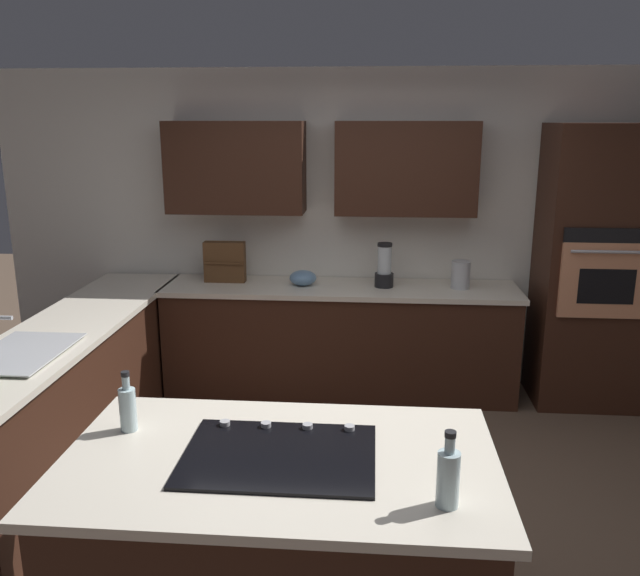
{
  "coord_description": "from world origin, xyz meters",
  "views": [
    {
      "loc": [
        -0.16,
        3.38,
        2.2
      ],
      "look_at": [
        0.19,
        -0.87,
        1.1
      ],
      "focal_mm": 36.92,
      "sensor_mm": 36.0,
      "label": 1
    }
  ],
  "objects_px": {
    "mixing_bowl": "(303,278)",
    "oil_bottle": "(128,407)",
    "cooktop": "(279,455)",
    "sink_unit": "(20,352)",
    "blender": "(384,268)",
    "kettle": "(461,275)",
    "second_bottle": "(448,477)",
    "wall_oven": "(593,268)",
    "spice_rack": "(225,262)"
  },
  "relations": [
    {
      "from": "wall_oven",
      "to": "mixing_bowl",
      "type": "xyz_separation_m",
      "value": [
        2.25,
        -0.02,
        -0.13
      ]
    },
    {
      "from": "wall_oven",
      "to": "kettle",
      "type": "distance_m",
      "value": 1.0
    },
    {
      "from": "mixing_bowl",
      "to": "blender",
      "type": "bearing_deg",
      "value": 180.0
    },
    {
      "from": "blender",
      "to": "kettle",
      "type": "relative_size",
      "value": 1.62
    },
    {
      "from": "mixing_bowl",
      "to": "wall_oven",
      "type": "bearing_deg",
      "value": 179.44
    },
    {
      "from": "spice_rack",
      "to": "second_bottle",
      "type": "xyz_separation_m",
      "value": [
        -1.48,
        3.13,
        -0.05
      ]
    },
    {
      "from": "sink_unit",
      "to": "kettle",
      "type": "distance_m",
      "value": 3.2
    },
    {
      "from": "blender",
      "to": "second_bottle",
      "type": "relative_size",
      "value": 1.26
    },
    {
      "from": "sink_unit",
      "to": "cooktop",
      "type": "xyz_separation_m",
      "value": [
        -1.63,
        1.03,
        -0.01
      ]
    },
    {
      "from": "cooktop",
      "to": "kettle",
      "type": "xyz_separation_m",
      "value": [
        -1.05,
        -2.77,
        0.1
      ]
    },
    {
      "from": "blender",
      "to": "second_bottle",
      "type": "height_order",
      "value": "blender"
    },
    {
      "from": "second_bottle",
      "to": "kettle",
      "type": "bearing_deg",
      "value": -97.77
    },
    {
      "from": "oil_bottle",
      "to": "second_bottle",
      "type": "bearing_deg",
      "value": 160.31
    },
    {
      "from": "sink_unit",
      "to": "cooktop",
      "type": "distance_m",
      "value": 1.93
    },
    {
      "from": "second_bottle",
      "to": "mixing_bowl",
      "type": "bearing_deg",
      "value": -74.82
    },
    {
      "from": "blender",
      "to": "mixing_bowl",
      "type": "height_order",
      "value": "blender"
    },
    {
      "from": "blender",
      "to": "kettle",
      "type": "xyz_separation_m",
      "value": [
        -0.6,
        0.0,
        -0.04
      ]
    },
    {
      "from": "kettle",
      "to": "oil_bottle",
      "type": "bearing_deg",
      "value": 56.46
    },
    {
      "from": "wall_oven",
      "to": "spice_rack",
      "type": "distance_m",
      "value": 2.9
    },
    {
      "from": "wall_oven",
      "to": "blender",
      "type": "height_order",
      "value": "wall_oven"
    },
    {
      "from": "oil_bottle",
      "to": "second_bottle",
      "type": "distance_m",
      "value": 1.39
    },
    {
      "from": "mixing_bowl",
      "to": "spice_rack",
      "type": "height_order",
      "value": "spice_rack"
    },
    {
      "from": "cooktop",
      "to": "blender",
      "type": "xyz_separation_m",
      "value": [
        -0.45,
        -2.77,
        0.15
      ]
    },
    {
      "from": "sink_unit",
      "to": "mixing_bowl",
      "type": "bearing_deg",
      "value": -129.27
    },
    {
      "from": "sink_unit",
      "to": "spice_rack",
      "type": "height_order",
      "value": "spice_rack"
    },
    {
      "from": "wall_oven",
      "to": "second_bottle",
      "type": "height_order",
      "value": "wall_oven"
    },
    {
      "from": "wall_oven",
      "to": "mixing_bowl",
      "type": "relative_size",
      "value": 10.02
    },
    {
      "from": "wall_oven",
      "to": "cooktop",
      "type": "bearing_deg",
      "value": 53.36
    },
    {
      "from": "wall_oven",
      "to": "spice_rack",
      "type": "relative_size",
      "value": 6.5
    },
    {
      "from": "oil_bottle",
      "to": "spice_rack",
      "type": "bearing_deg",
      "value": -86.19
    },
    {
      "from": "blender",
      "to": "spice_rack",
      "type": "bearing_deg",
      "value": -2.73
    },
    {
      "from": "spice_rack",
      "to": "oil_bottle",
      "type": "distance_m",
      "value": 2.67
    },
    {
      "from": "blender",
      "to": "mixing_bowl",
      "type": "xyz_separation_m",
      "value": [
        0.65,
        0.0,
        -0.09
      ]
    },
    {
      "from": "blender",
      "to": "wall_oven",
      "type": "bearing_deg",
      "value": 179.21
    },
    {
      "from": "blender",
      "to": "kettle",
      "type": "distance_m",
      "value": 0.6
    },
    {
      "from": "cooktop",
      "to": "mixing_bowl",
      "type": "distance_m",
      "value": 2.78
    },
    {
      "from": "sink_unit",
      "to": "mixing_bowl",
      "type": "distance_m",
      "value": 2.26
    },
    {
      "from": "blender",
      "to": "cooktop",
      "type": "bearing_deg",
      "value": 80.87
    },
    {
      "from": "spice_rack",
      "to": "kettle",
      "type": "bearing_deg",
      "value": 178.13
    },
    {
      "from": "spice_rack",
      "to": "kettle",
      "type": "distance_m",
      "value": 1.9
    },
    {
      "from": "kettle",
      "to": "wall_oven",
      "type": "bearing_deg",
      "value": 178.74
    },
    {
      "from": "cooktop",
      "to": "sink_unit",
      "type": "bearing_deg",
      "value": -32.13
    },
    {
      "from": "sink_unit",
      "to": "spice_rack",
      "type": "relative_size",
      "value": 2.09
    },
    {
      "from": "mixing_bowl",
      "to": "oil_bottle",
      "type": "bearing_deg",
      "value": 79.69
    },
    {
      "from": "sink_unit",
      "to": "mixing_bowl",
      "type": "xyz_separation_m",
      "value": [
        -1.43,
        -1.75,
        0.04
      ]
    },
    {
      "from": "spice_rack",
      "to": "wall_oven",
      "type": "bearing_deg",
      "value": 178.34
    },
    {
      "from": "sink_unit",
      "to": "blender",
      "type": "bearing_deg",
      "value": -139.95
    },
    {
      "from": "wall_oven",
      "to": "blender",
      "type": "relative_size",
      "value": 6.13
    },
    {
      "from": "wall_oven",
      "to": "second_bottle",
      "type": "xyz_separation_m",
      "value": [
        1.42,
        3.04,
        -0.07
      ]
    },
    {
      "from": "oil_bottle",
      "to": "sink_unit",
      "type": "bearing_deg",
      "value": -41.73
    }
  ]
}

